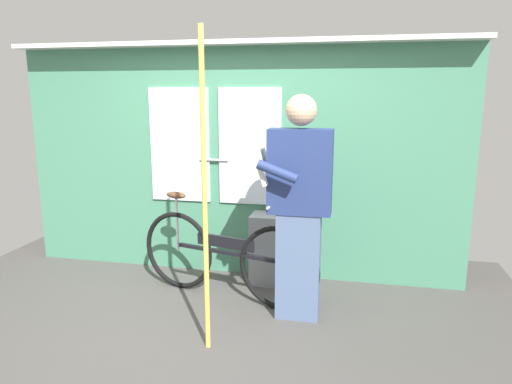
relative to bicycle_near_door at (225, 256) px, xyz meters
name	(u,v)px	position (x,y,z in m)	size (l,w,h in m)	color
ground_plane	(189,343)	(-0.06, -0.76, -0.40)	(5.33, 4.39, 0.04)	#474442
train_door_wall	(235,157)	(-0.07, 0.63, 0.78)	(4.33, 0.28, 2.23)	#427F60
bicycle_near_door	(225,256)	(0.00, 0.00, 0.00)	(1.68, 0.58, 0.93)	black
passenger_reading_newspaper	(298,204)	(0.66, -0.22, 0.55)	(0.58, 0.51, 1.76)	slate
trash_bin_by_wall	(274,249)	(0.36, 0.42, -0.05)	(0.43, 0.28, 0.67)	gray
handrail_pole	(205,197)	(0.10, -0.81, 0.71)	(0.04, 0.04, 2.19)	#C6C14C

